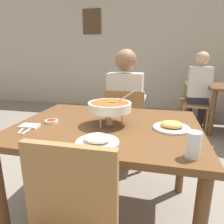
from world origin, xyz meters
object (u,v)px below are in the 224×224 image
object	(u,v)px
sauce_dish	(51,121)
drink_glass	(193,146)
curry_bowl	(110,107)
chair_bg_corner	(198,95)
chair_diner_main	(125,124)
appetizer_plate	(172,126)
patron_bg_right	(199,86)
dining_table_main	(107,138)
rice_plate	(97,140)
diner_main	(126,103)
chair_bg_right	(196,99)

from	to	relation	value
sauce_dish	drink_glass	world-z (taller)	drink_glass
curry_bowl	chair_bg_corner	bearing A→B (deg)	69.52
chair_diner_main	sauce_dish	size ratio (longest dim) A/B	10.00
appetizer_plate	patron_bg_right	world-z (taller)	patron_bg_right
sauce_dish	drink_glass	distance (m)	0.98
chair_diner_main	sauce_dish	bearing A→B (deg)	-115.62
dining_table_main	drink_glass	bearing A→B (deg)	-36.60
rice_plate	patron_bg_right	size ratio (longest dim) A/B	0.18
chair_diner_main	rice_plate	xyz separation A→B (m)	(0.03, -1.12, 0.28)
patron_bg_right	diner_main	bearing A→B (deg)	-122.86
chair_diner_main	chair_bg_right	bearing A→B (deg)	58.68
drink_glass	patron_bg_right	size ratio (longest dim) A/B	0.10
curry_bowl	appetizer_plate	xyz separation A→B (m)	(0.42, -0.01, -0.11)
patron_bg_right	drink_glass	bearing A→B (deg)	-99.94
diner_main	chair_bg_corner	size ratio (longest dim) A/B	1.46
chair_diner_main	rice_plate	distance (m)	1.15
rice_plate	sauce_dish	size ratio (longest dim) A/B	2.67
patron_bg_right	chair_bg_corner	bearing A→B (deg)	79.66
curry_bowl	sauce_dish	size ratio (longest dim) A/B	3.69
dining_table_main	chair_bg_corner	distance (m)	3.08
dining_table_main	diner_main	size ratio (longest dim) A/B	0.98
chair_diner_main	sauce_dish	distance (m)	0.97
curry_bowl	rice_plate	distance (m)	0.35
chair_bg_corner	diner_main	bearing A→B (deg)	-117.94
diner_main	patron_bg_right	distance (m)	1.84
diner_main	drink_glass	xyz separation A→B (m)	(0.52, -1.20, 0.08)
chair_diner_main	diner_main	size ratio (longest dim) A/B	0.69
dining_table_main	appetizer_plate	size ratio (longest dim) A/B	5.33
rice_plate	sauce_dish	distance (m)	0.51
chair_diner_main	patron_bg_right	world-z (taller)	patron_bg_right
curry_bowl	appetizer_plate	bearing A→B (deg)	-0.70
dining_table_main	patron_bg_right	xyz separation A→B (m)	(1.00, 2.36, 0.08)
dining_table_main	sauce_dish	xyz separation A→B (m)	(-0.40, -0.06, 0.12)
chair_diner_main	chair_bg_right	distance (m)	1.90
curry_bowl	sauce_dish	bearing A→B (deg)	-171.88
chair_diner_main	appetizer_plate	xyz separation A→B (m)	(0.44, -0.79, 0.28)
chair_bg_right	patron_bg_right	xyz separation A→B (m)	(0.01, -0.04, 0.24)
dining_table_main	drink_glass	xyz separation A→B (m)	(0.52, -0.38, 0.16)
drink_glass	appetizer_plate	bearing A→B (deg)	101.50
chair_diner_main	chair_bg_corner	xyz separation A→B (m)	(1.09, 2.09, 0.00)
dining_table_main	drink_glass	size ratio (longest dim) A/B	9.85
rice_plate	appetizer_plate	xyz separation A→B (m)	(0.41, 0.33, 0.00)
diner_main	appetizer_plate	size ratio (longest dim) A/B	5.46
dining_table_main	curry_bowl	xyz separation A→B (m)	(0.02, 0.00, 0.23)
appetizer_plate	chair_bg_corner	world-z (taller)	chair_bg_corner
drink_glass	chair_bg_right	xyz separation A→B (m)	(0.47, 2.79, -0.32)
appetizer_plate	patron_bg_right	distance (m)	2.43
chair_bg_right	patron_bg_right	distance (m)	0.24
patron_bg_right	curry_bowl	bearing A→B (deg)	-112.54
dining_table_main	drink_glass	world-z (taller)	drink_glass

